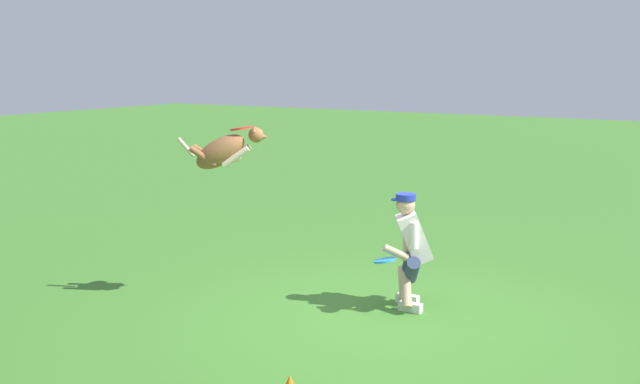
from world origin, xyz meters
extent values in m
plane|color=#3F7A2B|center=(0.00, 0.00, 0.00)|extent=(60.00, 60.00, 0.00)
cube|color=silver|center=(-0.04, -0.71, 0.05)|extent=(0.26, 0.10, 0.10)
cylinder|color=tan|center=(0.00, -0.68, 0.24)|extent=(0.25, 0.32, 0.37)
cylinder|color=#323E5E|center=(-0.06, -0.70, 0.47)|extent=(0.34, 0.42, 0.37)
cube|color=silver|center=(-0.19, -0.47, 0.05)|extent=(0.26, 0.10, 0.10)
cylinder|color=tan|center=(-0.15, -0.44, 0.24)|extent=(0.25, 0.32, 0.37)
cylinder|color=#323E5E|center=(-0.19, -0.49, 0.47)|extent=(0.34, 0.42, 0.37)
cube|color=white|center=(-0.15, -0.61, 0.81)|extent=(0.52, 0.50, 0.58)
cylinder|color=white|center=(-0.03, -0.77, 0.87)|extent=(0.15, 0.16, 0.29)
cylinder|color=white|center=(-0.24, -0.43, 0.87)|extent=(0.15, 0.16, 0.29)
cylinder|color=tan|center=(-0.08, -0.31, 0.69)|extent=(0.29, 0.22, 0.19)
cylinder|color=tan|center=(0.01, -0.77, 0.71)|extent=(0.14, 0.17, 0.27)
sphere|color=tan|center=(-0.06, -0.56, 1.17)|extent=(0.21, 0.21, 0.21)
cylinder|color=#2535B1|center=(-0.06, -0.56, 1.26)|extent=(0.22, 0.22, 0.07)
cylinder|color=#2535B1|center=(0.02, -0.51, 1.23)|extent=(0.12, 0.12, 0.02)
ellipsoid|color=#915B37|center=(1.85, 0.26, 1.72)|extent=(0.72, 0.59, 0.55)
ellipsoid|color=beige|center=(1.70, 0.18, 1.69)|extent=(0.15, 0.20, 0.17)
sphere|color=#915B37|center=(1.50, 0.05, 1.91)|extent=(0.17, 0.17, 0.17)
cone|color=#915B37|center=(1.42, 0.01, 1.89)|extent=(0.12, 0.12, 0.09)
cone|color=#915B37|center=(1.49, 0.11, 1.99)|extent=(0.06, 0.06, 0.07)
cone|color=#915B37|center=(1.55, 0.02, 1.99)|extent=(0.06, 0.06, 0.07)
cylinder|color=beige|center=(1.65, 0.24, 1.68)|extent=(0.31, 0.22, 0.25)
cylinder|color=beige|center=(1.73, 0.09, 1.68)|extent=(0.31, 0.22, 0.25)
cylinder|color=#915B37|center=(1.96, 0.43, 1.68)|extent=(0.31, 0.22, 0.25)
cylinder|color=#915B37|center=(2.05, 0.28, 1.68)|extent=(0.31, 0.22, 0.25)
cylinder|color=beige|center=(2.17, 0.46, 1.77)|extent=(0.20, 0.14, 0.23)
cylinder|color=red|center=(1.67, 0.11, 1.98)|extent=(0.34, 0.35, 0.07)
cylinder|color=#2A8EF0|center=(0.02, -0.23, 0.61)|extent=(0.34, 0.35, 0.09)
camera|label=1|loc=(-3.35, 6.64, 2.72)|focal=41.10mm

